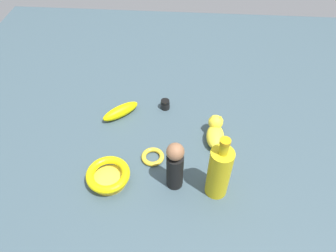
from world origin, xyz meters
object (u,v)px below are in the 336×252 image
(nail_polish_jar, at_px, (165,104))
(person_figure_adult, at_px, (175,166))
(bangle, at_px, (153,157))
(bowl, at_px, (108,175))
(cat_figurine, at_px, (215,132))
(banana, at_px, (121,111))
(bottle_tall, at_px, (219,172))

(nail_polish_jar, relative_size, person_figure_adult, 0.21)
(nail_polish_jar, bearing_deg, bangle, 85.06)
(bowl, xyz_separation_m, cat_figurine, (-0.35, -0.21, 0.01))
(banana, bearing_deg, person_figure_adult, -94.03)
(bottle_tall, relative_size, person_figure_adult, 1.28)
(bowl, relative_size, bottle_tall, 0.58)
(bowl, xyz_separation_m, person_figure_adult, (-0.21, -0.01, 0.07))
(bangle, relative_size, bottle_tall, 0.33)
(nail_polish_jar, relative_size, bottle_tall, 0.16)
(nail_polish_jar, height_order, bottle_tall, bottle_tall)
(bowl, distance_m, cat_figurine, 0.40)
(bowl, height_order, nail_polish_jar, bowl)
(banana, distance_m, person_figure_adult, 0.38)
(bowl, distance_m, banana, 0.30)
(nail_polish_jar, bearing_deg, cat_figurine, 141.83)
(banana, bearing_deg, cat_figurine, -56.20)
(cat_figurine, bearing_deg, bangle, 26.20)
(person_figure_adult, bearing_deg, bottle_tall, 173.20)
(bowl, relative_size, person_figure_adult, 0.74)
(bangle, relative_size, banana, 0.51)
(nail_polish_jar, bearing_deg, bottle_tall, 117.22)
(nail_polish_jar, relative_size, banana, 0.25)
(bowl, xyz_separation_m, banana, (0.02, -0.30, -0.01))
(bangle, relative_size, nail_polish_jar, 2.03)
(cat_figurine, distance_m, banana, 0.38)
(nail_polish_jar, xyz_separation_m, bottle_tall, (-0.19, 0.37, 0.08))
(bangle, distance_m, bottle_tall, 0.26)
(bangle, bearing_deg, bottle_tall, 152.10)
(bowl, xyz_separation_m, bottle_tall, (-0.34, 0.01, 0.07))
(cat_figurine, height_order, person_figure_adult, person_figure_adult)
(bowl, height_order, banana, bowl)
(bangle, bearing_deg, bowl, 37.96)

